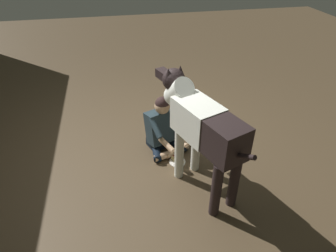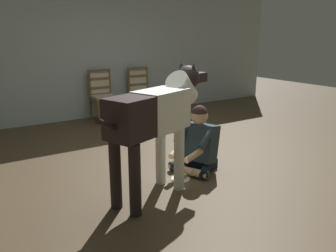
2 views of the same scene
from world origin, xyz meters
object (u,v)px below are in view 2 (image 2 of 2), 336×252
at_px(dining_chair_left_of_pair, 102,92).
at_px(person_sitting_on_floor, 198,144).
at_px(large_dog, 157,115).
at_px(dining_chair_right_of_pair, 140,89).
at_px(hot_dog_on_plate, 181,177).

bearing_deg(dining_chair_left_of_pair, person_sitting_on_floor, -90.02).
bearing_deg(large_dog, person_sitting_on_floor, 20.65).
xyz_separation_m(person_sitting_on_floor, large_dog, (-0.75, -0.28, 0.52)).
xyz_separation_m(dining_chair_left_of_pair, person_sitting_on_floor, (-0.00, -3.09, -0.21)).
bearing_deg(person_sitting_on_floor, dining_chair_right_of_pair, 74.78).
bearing_deg(dining_chair_right_of_pair, person_sitting_on_floor, -105.22).
relative_size(dining_chair_left_of_pair, hot_dog_on_plate, 4.42).
bearing_deg(dining_chair_left_of_pair, hot_dog_on_plate, -96.12).
relative_size(dining_chair_left_of_pair, dining_chair_right_of_pair, 1.00).
bearing_deg(large_dog, dining_chair_left_of_pair, 77.46).
distance_m(person_sitting_on_floor, large_dog, 0.96).
relative_size(dining_chair_left_of_pair, large_dog, 0.61).
distance_m(person_sitting_on_floor, hot_dog_on_plate, 0.48).
height_order(person_sitting_on_floor, large_dog, large_dog).
xyz_separation_m(dining_chair_right_of_pair, hot_dog_on_plate, (-1.19, -3.22, -0.52)).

